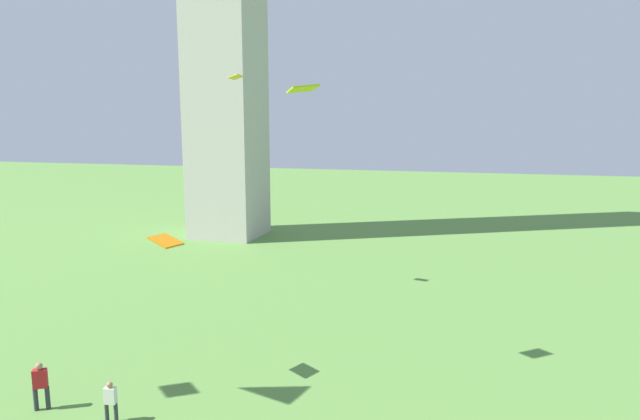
{
  "coord_description": "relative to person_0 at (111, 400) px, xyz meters",
  "views": [
    {
      "loc": [
        6.57,
        -0.13,
        10.54
      ],
      "look_at": [
        0.78,
        20.48,
        7.07
      ],
      "focal_mm": 30.13,
      "sensor_mm": 36.0,
      "label": 1
    }
  ],
  "objects": [
    {
      "name": "person_0",
      "position": [
        0.0,
        0.0,
        0.0
      ],
      "size": [
        0.48,
        0.29,
        1.56
      ],
      "rotation": [
        0.0,
        0.0,
        3.3
      ],
      "color": "#2D3338",
      "rests_on": "ground_plane"
    },
    {
      "name": "person_3",
      "position": [
        -3.07,
        0.08,
        0.16
      ],
      "size": [
        0.55,
        0.47,
        1.85
      ],
      "rotation": [
        0.0,
        0.0,
        3.65
      ],
      "color": "#2D3338",
      "rests_on": "ground_plane"
    },
    {
      "name": "kite_flying_0",
      "position": [
        -1.79,
        15.22,
        12.38
      ],
      "size": [
        0.95,
        0.78,
        0.3
      ],
      "rotation": [
        0.0,
        0.0,
        5.95
      ],
      "color": "gold"
    },
    {
      "name": "kite_flying_2",
      "position": [
        0.5,
        3.2,
        5.1
      ],
      "size": [
        1.48,
        1.28,
        0.34
      ],
      "rotation": [
        0.0,
        0.0,
        5.88
      ],
      "color": "#C96E0B"
    },
    {
      "name": "kite_flying_3",
      "position": [
        5.54,
        5.26,
        10.98
      ],
      "size": [
        1.34,
        1.31,
        0.35
      ],
      "rotation": [
        0.0,
        0.0,
        3.84
      ],
      "color": "#B8C211"
    }
  ]
}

